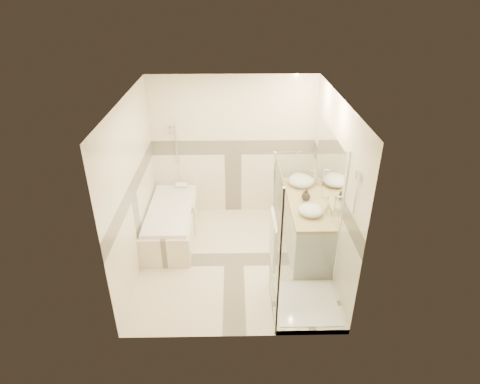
{
  "coord_description": "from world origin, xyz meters",
  "views": [
    {
      "loc": [
        0.0,
        -4.96,
        3.86
      ],
      "look_at": [
        0.1,
        0.25,
        1.05
      ],
      "focal_mm": 30.0,
      "sensor_mm": 36.0,
      "label": 1
    }
  ],
  "objects_px": {
    "vanity": "(305,225)",
    "shower_enclosure": "(299,274)",
    "vessel_sink_far": "(311,210)",
    "amenity_bottle_b": "(306,195)",
    "amenity_bottle_a": "(306,194)",
    "bathtub": "(171,221)",
    "vessel_sink_near": "(301,181)"
  },
  "relations": [
    {
      "from": "shower_enclosure",
      "to": "amenity_bottle_b",
      "type": "height_order",
      "value": "shower_enclosure"
    },
    {
      "from": "vessel_sink_far",
      "to": "amenity_bottle_a",
      "type": "xyz_separation_m",
      "value": [
        0.0,
        0.44,
        0.02
      ]
    },
    {
      "from": "bathtub",
      "to": "vessel_sink_far",
      "type": "relative_size",
      "value": 4.69
    },
    {
      "from": "vessel_sink_far",
      "to": "bathtub",
      "type": "bearing_deg",
      "value": 161.19
    },
    {
      "from": "shower_enclosure",
      "to": "vessel_sink_near",
      "type": "relative_size",
      "value": 4.78
    },
    {
      "from": "shower_enclosure",
      "to": "amenity_bottle_a",
      "type": "height_order",
      "value": "shower_enclosure"
    },
    {
      "from": "shower_enclosure",
      "to": "vessel_sink_far",
      "type": "distance_m",
      "value": 1.02
    },
    {
      "from": "amenity_bottle_b",
      "to": "vessel_sink_near",
      "type": "bearing_deg",
      "value": 90.0
    },
    {
      "from": "vanity",
      "to": "shower_enclosure",
      "type": "xyz_separation_m",
      "value": [
        -0.29,
        -1.27,
        0.08
      ]
    },
    {
      "from": "vanity",
      "to": "vessel_sink_far",
      "type": "relative_size",
      "value": 4.47
    },
    {
      "from": "bathtub",
      "to": "vessel_sink_near",
      "type": "relative_size",
      "value": 3.98
    },
    {
      "from": "shower_enclosure",
      "to": "vessel_sink_near",
      "type": "height_order",
      "value": "shower_enclosure"
    },
    {
      "from": "bathtub",
      "to": "vanity",
      "type": "relative_size",
      "value": 1.05
    },
    {
      "from": "amenity_bottle_a",
      "to": "bathtub",
      "type": "bearing_deg",
      "value": 172.38
    },
    {
      "from": "bathtub",
      "to": "amenity_bottle_b",
      "type": "relative_size",
      "value": 9.85
    },
    {
      "from": "vessel_sink_far",
      "to": "shower_enclosure",
      "type": "bearing_deg",
      "value": -106.95
    },
    {
      "from": "shower_enclosure",
      "to": "bathtub",
      "type": "bearing_deg",
      "value": 138.9
    },
    {
      "from": "shower_enclosure",
      "to": "vessel_sink_near",
      "type": "xyz_separation_m",
      "value": [
        0.27,
        1.81,
        0.43
      ]
    },
    {
      "from": "amenity_bottle_b",
      "to": "amenity_bottle_a",
      "type": "bearing_deg",
      "value": 90.0
    },
    {
      "from": "vessel_sink_far",
      "to": "vanity",
      "type": "bearing_deg",
      "value": 86.96
    },
    {
      "from": "vessel_sink_near",
      "to": "vessel_sink_far",
      "type": "height_order",
      "value": "vessel_sink_near"
    },
    {
      "from": "bathtub",
      "to": "amenity_bottle_b",
      "type": "bearing_deg",
      "value": -8.18
    },
    {
      "from": "vessel_sink_far",
      "to": "amenity_bottle_b",
      "type": "height_order",
      "value": "amenity_bottle_b"
    },
    {
      "from": "bathtub",
      "to": "amenity_bottle_b",
      "type": "xyz_separation_m",
      "value": [
        2.13,
        -0.31,
        0.63
      ]
    },
    {
      "from": "vessel_sink_far",
      "to": "amenity_bottle_b",
      "type": "distance_m",
      "value": 0.42
    },
    {
      "from": "amenity_bottle_a",
      "to": "vanity",
      "type": "bearing_deg",
      "value": -72.96
    },
    {
      "from": "vessel_sink_far",
      "to": "amenity_bottle_b",
      "type": "bearing_deg",
      "value": 90.0
    },
    {
      "from": "vessel_sink_near",
      "to": "vessel_sink_far",
      "type": "xyz_separation_m",
      "value": [
        0.0,
        -0.91,
        -0.01
      ]
    },
    {
      "from": "vanity",
      "to": "vessel_sink_near",
      "type": "bearing_deg",
      "value": 92.13
    },
    {
      "from": "vessel_sink_near",
      "to": "bathtub",
      "type": "bearing_deg",
      "value": -174.99
    },
    {
      "from": "bathtub",
      "to": "amenity_bottle_a",
      "type": "relative_size",
      "value": 9.67
    },
    {
      "from": "amenity_bottle_a",
      "to": "vessel_sink_far",
      "type": "bearing_deg",
      "value": -90.0
    }
  ]
}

